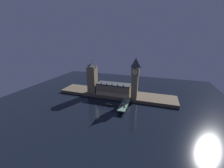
# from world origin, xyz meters

# --- Properties ---
(ground_plane) EXTENTS (400.00, 400.00, 0.00)m
(ground_plane) POSITION_xyz_m (0.00, 0.00, 0.00)
(ground_plane) COLOR black
(embankment) EXTENTS (220.00, 42.00, 5.21)m
(embankment) POSITION_xyz_m (0.00, 39.00, 2.60)
(embankment) COLOR brown
(embankment) RESTS_ON ground_plane
(parliament_hall) EXTENTS (61.62, 23.00, 24.83)m
(parliament_hall) POSITION_xyz_m (-1.87, 31.82, 15.54)
(parliament_hall) COLOR #8E7A56
(parliament_hall) RESTS_ON embankment
(clock_tower) EXTENTS (12.59, 12.70, 71.05)m
(clock_tower) POSITION_xyz_m (37.17, 26.62, 42.86)
(clock_tower) COLOR #8E7A56
(clock_tower) RESTS_ON embankment
(victoria_tower) EXTENTS (15.61, 15.61, 62.42)m
(victoria_tower) POSITION_xyz_m (-43.43, 29.15, 33.52)
(victoria_tower) COLOR #8E7A56
(victoria_tower) RESTS_ON embankment
(bridge) EXTENTS (11.50, 46.00, 6.39)m
(bridge) POSITION_xyz_m (27.39, -5.00, 4.45)
(bridge) COLOR slate
(bridge) RESTS_ON ground_plane
(car_northbound_lead) EXTENTS (2.06, 4.25, 1.43)m
(car_northbound_lead) POSITION_xyz_m (24.86, 3.35, 7.06)
(car_northbound_lead) COLOR red
(car_northbound_lead) RESTS_ON bridge
(car_northbound_trail) EXTENTS (1.96, 4.64, 1.59)m
(car_northbound_trail) POSITION_xyz_m (24.86, -11.99, 7.14)
(car_northbound_trail) COLOR red
(car_northbound_trail) RESTS_ON bridge
(car_southbound_lead) EXTENTS (2.07, 3.88, 1.54)m
(car_southbound_lead) POSITION_xyz_m (29.92, -14.77, 7.11)
(car_southbound_lead) COLOR #235633
(car_southbound_lead) RESTS_ON bridge
(pedestrian_near_rail) EXTENTS (0.38, 0.38, 1.70)m
(pedestrian_near_rail) POSITION_xyz_m (22.33, -12.02, 7.29)
(pedestrian_near_rail) COLOR black
(pedestrian_near_rail) RESTS_ON bridge
(pedestrian_mid_walk) EXTENTS (0.38, 0.38, 1.83)m
(pedestrian_mid_walk) POSITION_xyz_m (32.45, -0.83, 7.36)
(pedestrian_mid_walk) COLOR black
(pedestrian_mid_walk) RESTS_ON bridge
(pedestrian_far_rail) EXTENTS (0.38, 0.38, 1.69)m
(pedestrian_far_rail) POSITION_xyz_m (22.33, 7.57, 7.29)
(pedestrian_far_rail) COLOR black
(pedestrian_far_rail) RESTS_ON bridge
(street_lamp_near) EXTENTS (1.34, 0.60, 6.79)m
(street_lamp_near) POSITION_xyz_m (21.93, -19.72, 10.64)
(street_lamp_near) COLOR #2D3333
(street_lamp_near) RESTS_ON bridge
(street_lamp_mid) EXTENTS (1.34, 0.60, 6.78)m
(street_lamp_mid) POSITION_xyz_m (32.85, -5.00, 10.63)
(street_lamp_mid) COLOR #2D3333
(street_lamp_mid) RESTS_ON bridge
(boat_upstream) EXTENTS (11.46, 5.29, 3.50)m
(boat_upstream) POSITION_xyz_m (1.39, -4.07, 1.28)
(boat_upstream) COLOR #28282D
(boat_upstream) RESTS_ON ground_plane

